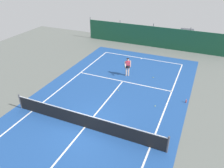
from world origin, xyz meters
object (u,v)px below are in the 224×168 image
object	(u,v)px
tennis_net	(84,121)
tennis_ball_near_player	(155,106)
tennis_ball_midcourt	(153,77)
tennis_ball_by_sideline	(118,90)
tennis_player	(128,66)
water_bottle	(186,101)
parked_car	(186,37)

from	to	relation	value
tennis_net	tennis_ball_near_player	distance (m)	5.21
tennis_ball_midcourt	tennis_ball_by_sideline	world-z (taller)	same
tennis_net	tennis_ball_near_player	bearing A→B (deg)	49.02
tennis_player	water_bottle	xyz separation A→B (m)	(5.34, -2.29, -0.84)
tennis_player	tennis_ball_by_sideline	bearing A→B (deg)	68.73
tennis_net	parked_car	world-z (taller)	parked_car
tennis_ball_near_player	parked_car	bearing A→B (deg)	89.54
tennis_ball_near_player	tennis_ball_by_sideline	xyz separation A→B (m)	(-3.18, 0.92, 0.00)
tennis_player	water_bottle	bearing A→B (deg)	130.44
tennis_ball_midcourt	parked_car	world-z (taller)	parked_car
tennis_ball_midcourt	tennis_player	bearing A→B (deg)	-166.72
tennis_player	tennis_ball_midcourt	world-z (taller)	tennis_player
tennis_net	tennis_ball_near_player	world-z (taller)	tennis_net
tennis_ball_midcourt	water_bottle	size ratio (longest dim) A/B	0.28
tennis_player	tennis_ball_near_player	world-z (taller)	tennis_player
tennis_player	water_bottle	world-z (taller)	tennis_player
tennis_player	tennis_net	bearing A→B (deg)	63.80
tennis_net	tennis_ball_by_sideline	bearing A→B (deg)	87.38
tennis_net	tennis_ball_near_player	xyz separation A→B (m)	(3.40, 3.92, -0.48)
tennis_ball_by_sideline	water_bottle	xyz separation A→B (m)	(5.10, 0.43, 0.09)
parked_car	tennis_ball_near_player	bearing A→B (deg)	83.56
tennis_player	tennis_ball_midcourt	xyz separation A→B (m)	(2.20, 0.52, -0.93)
tennis_ball_by_sideline	tennis_net	bearing A→B (deg)	-92.62
tennis_ball_midcourt	water_bottle	world-z (taller)	water_bottle
tennis_net	tennis_ball_near_player	size ratio (longest dim) A/B	153.33
tennis_ball_near_player	water_bottle	xyz separation A→B (m)	(1.91, 1.35, 0.09)
parked_car	tennis_player	bearing A→B (deg)	65.72
tennis_player	tennis_ball_midcourt	size ratio (longest dim) A/B	24.85
tennis_ball_midcourt	water_bottle	bearing A→B (deg)	-41.82
tennis_ball_near_player	tennis_ball_by_sideline	world-z (taller)	same
tennis_net	parked_car	distance (m)	18.60
water_bottle	tennis_ball_near_player	bearing A→B (deg)	-144.79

